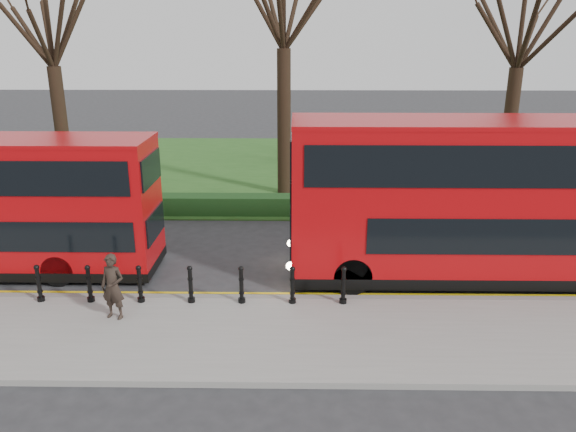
{
  "coord_description": "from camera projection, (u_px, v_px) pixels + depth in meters",
  "views": [
    {
      "loc": [
        2.56,
        -14.99,
        7.05
      ],
      "look_at": [
        2.32,
        0.5,
        2.0
      ],
      "focal_mm": 35.0,
      "sensor_mm": 36.0,
      "label": 1
    }
  ],
  "objects": [
    {
      "name": "ground",
      "position": [
        209.0,
        286.0,
        16.47
      ],
      "size": [
        120.0,
        120.0,
        0.0
      ],
      "primitive_type": "plane",
      "color": "#28282B",
      "rests_on": "ground"
    },
    {
      "name": "pavement",
      "position": [
        190.0,
        336.0,
        13.59
      ],
      "size": [
        60.0,
        4.0,
        0.15
      ],
      "primitive_type": "cube",
      "color": "gray",
      "rests_on": "ground"
    },
    {
      "name": "kerb",
      "position": [
        203.0,
        299.0,
        15.5
      ],
      "size": [
        60.0,
        0.25,
        0.16
      ],
      "primitive_type": "cube",
      "color": "slate",
      "rests_on": "ground"
    },
    {
      "name": "grass_verge",
      "position": [
        250.0,
        168.0,
        30.72
      ],
      "size": [
        60.0,
        18.0,
        0.06
      ],
      "primitive_type": "cube",
      "color": "#234E1A",
      "rests_on": "ground"
    },
    {
      "name": "hedge",
      "position": [
        233.0,
        205.0,
        22.81
      ],
      "size": [
        60.0,
        0.9,
        0.8
      ],
      "primitive_type": "cube",
      "color": "black",
      "rests_on": "ground"
    },
    {
      "name": "yellow_line_outer",
      "position": [
        205.0,
        296.0,
        15.8
      ],
      "size": [
        60.0,
        0.1,
        0.01
      ],
      "primitive_type": "cube",
      "color": "yellow",
      "rests_on": "ground"
    },
    {
      "name": "yellow_line_inner",
      "position": [
        206.0,
        293.0,
        15.99
      ],
      "size": [
        60.0,
        0.1,
        0.01
      ],
      "primitive_type": "cube",
      "color": "yellow",
      "rests_on": "ground"
    },
    {
      "name": "tree_left",
      "position": [
        48.0,
        22.0,
        23.76
      ],
      "size": [
        6.63,
        6.63,
        10.36
      ],
      "color": "black",
      "rests_on": "ground"
    },
    {
      "name": "tree_right",
      "position": [
        522.0,
        23.0,
        23.49
      ],
      "size": [
        6.59,
        6.59,
        10.3
      ],
      "color": "black",
      "rests_on": "ground"
    },
    {
      "name": "bollard_row",
      "position": [
        191.0,
        285.0,
        14.99
      ],
      "size": [
        8.32,
        0.15,
        1.0
      ],
      "color": "black",
      "rests_on": "pavement"
    },
    {
      "name": "bus_rear",
      "position": [
        496.0,
        201.0,
        16.33
      ],
      "size": [
        11.95,
        2.74,
        4.76
      ],
      "color": "#A8070B",
      "rests_on": "ground"
    },
    {
      "name": "pedestrian",
      "position": [
        113.0,
        287.0,
        14.06
      ],
      "size": [
        0.71,
        0.55,
        1.71
      ],
      "primitive_type": "imported",
      "rotation": [
        0.0,
        0.0,
        -0.25
      ],
      "color": "black",
      "rests_on": "pavement"
    }
  ]
}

